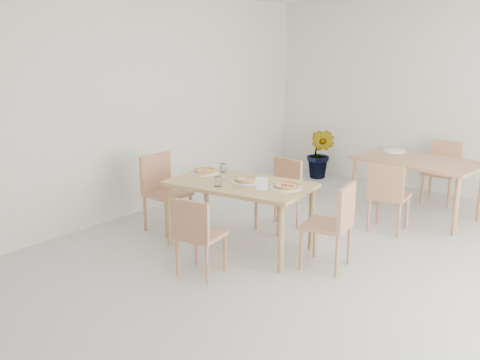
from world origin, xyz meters
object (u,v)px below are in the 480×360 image
Objects in this scene: chair_north at (282,189)px; plate_margherita at (205,173)px; plate_mushroom at (245,182)px; napkin_holder at (262,185)px; tumbler_a at (218,182)px; potted_plant at (321,154)px; chair_back_n at (443,167)px; main_table at (240,190)px; chair_east at (334,220)px; chair_back_s at (388,193)px; second_table at (417,166)px; pizza_margherita at (205,171)px; pizza_mushroom at (245,180)px; chair_south at (197,232)px; plate_empty at (394,151)px; plate_pepperoni at (286,188)px; chair_west at (163,187)px; tumbler_b at (223,168)px; pizza_pepperoni at (286,185)px.

plate_margherita is at bearing -118.76° from chair_north.
napkin_holder is at bearing -24.74° from plate_mushroom.
tumbler_a is 0.12× the size of potted_plant.
potted_plant is at bearing 116.18° from chair_north.
chair_north is 1.02× the size of potted_plant.
main_table is at bearing -113.06° from chair_back_n.
chair_back_s is at bearing 171.76° from chair_east.
napkin_holder is 2.53m from second_table.
plate_margherita reaches higher than main_table.
plate_margherita is 2.16m from chair_back_s.
tumbler_a reaches higher than pizza_margherita.
chair_south is at bearing -83.30° from pizza_mushroom.
pizza_margherita is 2.78m from plate_empty.
chair_south is 2.37× the size of plate_pepperoni.
napkin_holder is at bearing -78.76° from chair_east.
chair_back_s is (2.16, 1.57, -0.04)m from chair_west.
napkin_holder is at bearing 15.71° from tumbler_a.
chair_east is at bearing -81.11° from chair_west.
main_table is at bearing -6.80° from plate_margherita.
chair_east reaches higher than second_table.
napkin_holder is (-0.70, -0.27, 0.31)m from chair_east.
chair_north is 2.86× the size of plate_empty.
napkin_holder is at bearing -95.06° from plate_empty.
potted_plant is at bearing 96.03° from pizza_margherita.
chair_west is at bearing -41.30° from chair_south.
chair_north is 8.44× the size of tumbler_a.
pizza_mushroom is at bearing -3.44° from plate_margherita.
tumbler_b reaches higher than plate_pepperoni.
chair_south is 2.54× the size of plate_margherita.
chair_south reaches higher than second_table.
pizza_margherita is 1.00× the size of pizza_mushroom.
chair_south is at bearing -75.49° from potted_plant.
second_table is (2.17, 2.40, 0.14)m from chair_west.
plate_pepperoni is (0.52, 0.12, 0.09)m from main_table.
pizza_margherita and pizza_pepperoni have the same top height.
pizza_margherita is 2.77m from second_table.
napkin_holder reaches higher than potted_plant.
pizza_margherita is 0.58m from tumbler_a.
chair_east reaches higher than tumbler_a.
chair_east is 8.83× the size of tumbler_a.
chair_west is at bearing -173.97° from plate_mushroom.
chair_north reaches higher than main_table.
chair_back_s is at bearing -86.12° from second_table.
plate_pepperoni is 2.26m from second_table.
chair_east reaches higher than plate_mushroom.
plate_margherita reaches higher than second_table.
chair_south is 5.59× the size of napkin_holder.
chair_back_n is at bearing 49.41° from plate_empty.
chair_north is 1.32m from chair_east.
chair_west is 2.21m from chair_east.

